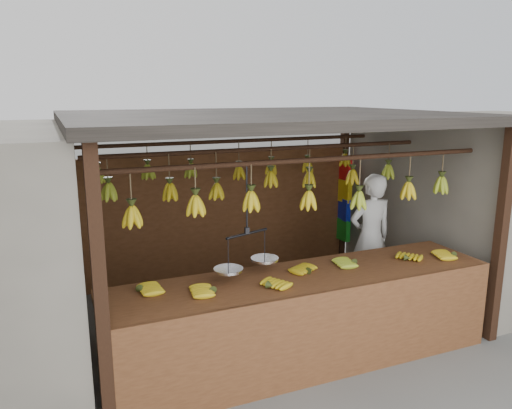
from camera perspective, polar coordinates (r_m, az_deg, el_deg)
name	(u,v)px	position (r m, az deg, el deg)	size (l,w,h in m)	color
ground	(266,314)	(6.16, 1.11, -12.45)	(80.00, 80.00, 0.00)	#5B5B57
stall	(255,149)	(5.91, -0.11, 6.41)	(4.30, 3.30, 2.40)	black
neighbor_right	(496,197)	(7.92, 25.70, 0.74)	(3.00, 3.00, 2.30)	slate
counter	(311,298)	(4.83, 6.26, -10.63)	(3.85, 0.87, 0.96)	brown
hanging_bananas	(266,182)	(5.66, 1.13, 2.60)	(3.58, 2.22, 0.38)	gold
balance_scale	(247,259)	(4.66, -1.03, -6.20)	(0.68, 0.40, 0.96)	black
vendor	(370,237)	(6.51, 12.93, -3.67)	(0.60, 0.39, 1.64)	white
bag_bundles	(344,200)	(7.87, 10.08, 0.52)	(0.08, 0.26, 1.31)	red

